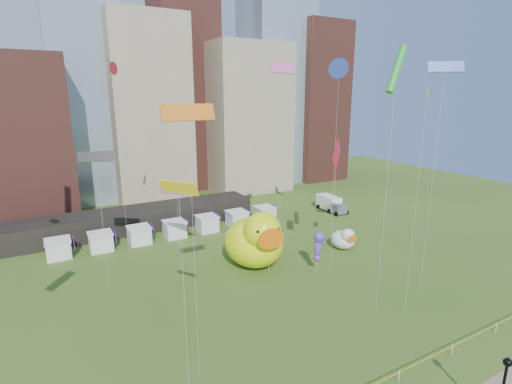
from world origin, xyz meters
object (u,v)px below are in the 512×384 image
big_duck (256,240)px  seahorse_purple (318,244)px  small_duck (344,239)px  box_truck (331,204)px  seahorse_green (269,234)px

big_duck → seahorse_purple: bearing=-35.2°
big_duck → small_duck: big_duck is taller
seahorse_purple → box_truck: seahorse_purple is taller
small_duck → box_truck: bearing=61.9°
seahorse_purple → seahorse_green: bearing=143.8°
small_duck → box_truck: (9.78, 14.39, -0.08)m
small_duck → box_truck: size_ratio=0.67×
big_duck → seahorse_purple: big_duck is taller
box_truck → big_duck: bearing=-147.7°
big_duck → seahorse_purple: (5.45, -4.87, 0.09)m
big_duck → box_truck: size_ratio=1.60×
big_duck → small_duck: bearing=2.0°
seahorse_purple → big_duck: bearing=129.5°
seahorse_green → box_truck: (22.11, 15.66, -3.39)m
seahorse_purple → box_truck: bearing=38.0°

